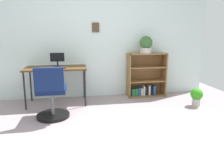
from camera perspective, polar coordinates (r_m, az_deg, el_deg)
The scene contains 9 objects.
ground_plane at distance 2.61m, azimuth -3.25°, elevation -19.46°, with size 6.24×6.24×0.00m, color gray.
wall_back at distance 4.39m, azimuth -6.74°, elevation 10.58°, with size 5.20×0.12×2.58m.
desk at distance 4.03m, azimuth -15.17°, elevation 1.20°, with size 1.13×0.59×0.71m.
monitor at distance 4.09m, azimuth -14.81°, elevation 4.11°, with size 0.26×0.14×0.26m.
keyboard at distance 3.89m, azimuth -15.66°, elevation 1.76°, with size 0.42×0.14×0.02m, color #262432.
office_chair at distance 3.38m, azimuth -16.26°, elevation -5.83°, with size 0.52×0.55×0.85m.
bookshelf_low at distance 4.53m, azimuth 9.13°, elevation -0.62°, with size 0.81×0.30×0.93m.
potted_plant_on_shelf at distance 4.37m, azimuth 9.32°, elevation 8.13°, with size 0.27×0.27×0.35m.
potted_plant_floor at distance 4.16m, azimuth 22.25°, elevation -5.46°, with size 0.22×0.22×0.34m.
Camera 1 is at (-0.24, -2.23, 1.33)m, focal length 33.22 mm.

